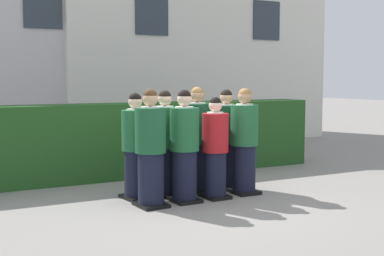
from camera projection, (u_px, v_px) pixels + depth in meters
The scene contains 11 objects.
ground_plane at pixel (200, 200), 7.71m from camera, with size 60.00×60.00×0.00m, color gray.
student_front_row_0 at pixel (151, 151), 7.23m from camera, with size 0.43×0.50×1.66m.
student_front_row_1 at pixel (185, 149), 7.52m from camera, with size 0.43×0.52×1.64m.
student_in_red_blazer at pixel (215, 150), 7.76m from camera, with size 0.40×0.49×1.52m.
student_front_row_3 at pixel (244, 144), 8.07m from camera, with size 0.43×0.47×1.65m.
student_rear_row_0 at pixel (136, 149), 7.70m from camera, with size 0.42×0.50×1.59m.
student_rear_row_1 at pixel (165, 146), 7.93m from camera, with size 0.42×0.52×1.62m.
student_rear_row_2 at pixel (197, 142), 8.25m from camera, with size 0.43×0.50×1.67m.
student_rear_row_3 at pixel (226, 141), 8.50m from camera, with size 0.42×0.50×1.62m.
hedge at pixel (144, 139), 9.60m from camera, with size 7.00×0.70×1.35m.
school_building_annex at pixel (184, 2), 15.47m from camera, with size 8.36×3.69×7.93m.
Camera 1 is at (-3.59, -6.67, 1.80)m, focal length 48.47 mm.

